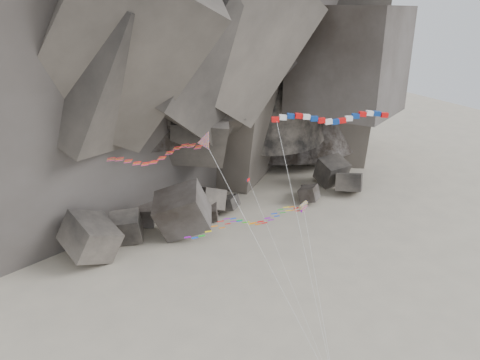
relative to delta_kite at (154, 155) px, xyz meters
name	(u,v)px	position (x,y,z in m)	size (l,w,h in m)	color
ground	(277,346)	(12.99, -2.67, -26.29)	(260.00, 260.00, 0.00)	#A49884
boulder_field	(204,213)	(17.39, 31.01, -23.73)	(63.31, 17.88, 10.72)	#47423F
delta_kite	(154,155)	(0.00, 0.00, 0.00)	(18.92, 13.68, 26.65)	red
banner_kite	(331,119)	(18.30, -3.16, 2.15)	(11.89, 12.20, 27.71)	red
parafoil_kite	(242,221)	(8.13, -2.75, -7.72)	(14.26, 10.51, 18.22)	yellow
pennant_kite	(272,237)	(11.45, -3.23, -10.20)	(3.91, 13.35, 20.38)	red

